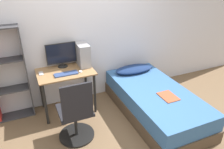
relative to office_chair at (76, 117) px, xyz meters
The scene contains 12 objects.
ground_plane 0.68m from the office_chair, 23.80° to the right, with size 14.00×14.00×0.00m, color brown.
wall_back 1.50m from the office_chair, 65.83° to the left, with size 8.00×0.05×2.50m.
desk 0.83m from the office_chair, 85.89° to the left, with size 0.93×0.62×0.77m.
office_chair is the anchor object (origin of this frame).
bed 1.41m from the office_chair, ahead, with size 1.02×2.04×0.48m.
pillow 1.63m from the office_chair, 30.94° to the left, with size 0.77×0.36×0.11m.
magazine 1.47m from the office_chair, ahead, with size 0.24×0.32×0.01m.
monitor 1.17m from the office_chair, 86.58° to the left, with size 0.51×0.17×0.42m.
keyboard 0.77m from the office_chair, 86.32° to the left, with size 0.38×0.14×0.02m.
pc_tower 1.14m from the office_chair, 65.79° to the left, with size 0.19×0.34×0.39m.
mouse 0.82m from the office_chair, 67.11° to the left, with size 0.06×0.09×0.02m.
phone 0.99m from the office_chair, 110.90° to the left, with size 0.07×0.14×0.01m.
Camera 1 is at (-1.04, -2.29, 2.35)m, focal length 35.00 mm.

